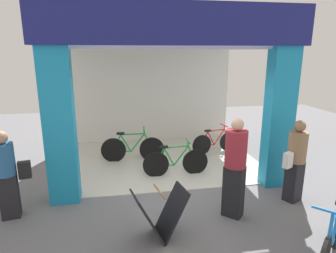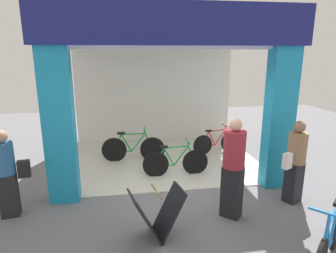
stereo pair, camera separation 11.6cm
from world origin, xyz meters
name	(u,v)px [view 1 (the left image)]	position (x,y,z in m)	size (l,w,h in m)	color
ground_plane	(176,191)	(0.00, 0.00, 0.00)	(17.71, 17.71, 0.00)	slate
shop_facade	(162,88)	(0.00, 1.77, 1.93)	(5.06, 4.04, 3.65)	beige
bicycle_inside_0	(133,148)	(-0.78, 1.86, 0.36)	(1.63, 0.45, 0.90)	black
bicycle_inside_1	(215,142)	(1.57, 2.15, 0.32)	(1.42, 0.43, 0.79)	black
bicycle_inside_2	(176,162)	(0.15, 0.79, 0.34)	(1.53, 0.42, 0.84)	black
bicycle_parked_0	(332,240)	(1.63, -2.45, 0.38)	(1.32, 1.20, 0.96)	black
sandwich_board_sign	(160,214)	(-0.54, -1.45, 0.39)	(0.89, 0.65, 0.80)	black
pedestrian_0	(296,160)	(2.15, -0.73, 0.82)	(0.58, 0.46, 1.59)	black
pedestrian_1	(235,167)	(0.81, -1.05, 0.92)	(0.52, 0.52, 1.75)	black
pedestrian_2	(7,174)	(-2.99, -0.44, 0.80)	(0.58, 0.38, 1.56)	black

